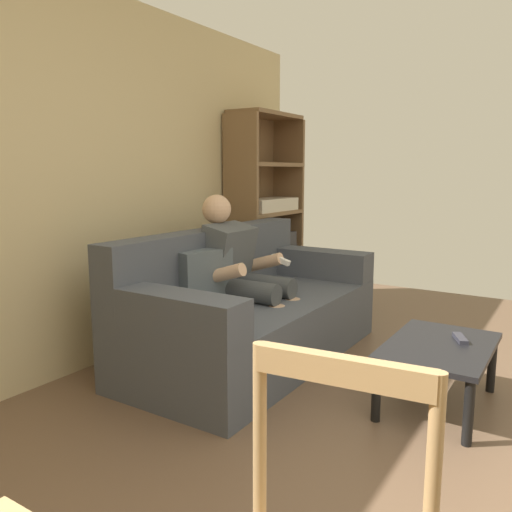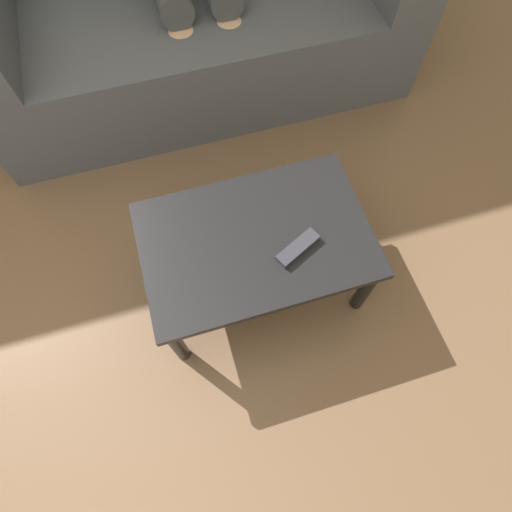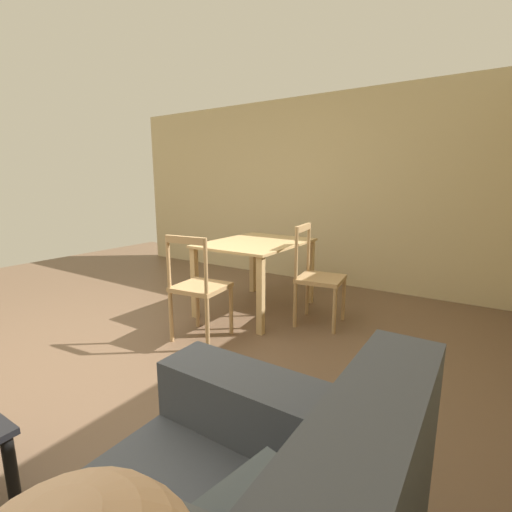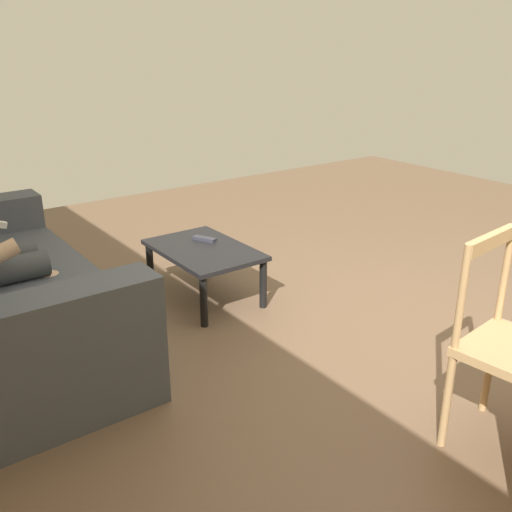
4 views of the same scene
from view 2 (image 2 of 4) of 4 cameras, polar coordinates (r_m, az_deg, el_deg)
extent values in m
cube|color=#474C56|center=(2.40, -8.08, 27.74)|extent=(2.05, 0.98, 0.44)
cylinder|color=#DBAD89|center=(2.21, -9.39, 23.81)|extent=(0.11, 0.11, 0.44)
cube|color=black|center=(2.28, -8.21, 19.12)|extent=(0.10, 0.24, 0.08)
cylinder|color=#DBAD89|center=(2.24, -3.39, 25.11)|extent=(0.11, 0.11, 0.44)
cube|color=black|center=(2.30, -2.57, 20.41)|extent=(0.10, 0.24, 0.08)
cube|color=black|center=(1.45, 0.00, 2.24)|extent=(0.81, 0.54, 0.03)
cylinder|color=black|center=(1.54, -10.93, -11.91)|extent=(0.05, 0.05, 0.34)
cylinder|color=black|center=(1.63, 14.94, -4.44)|extent=(0.05, 0.05, 0.34)
cylinder|color=black|center=(1.72, -14.08, 2.71)|extent=(0.05, 0.05, 0.34)
cylinder|color=black|center=(1.80, 9.20, 8.69)|extent=(0.05, 0.05, 0.34)
cube|color=#2D2D38|center=(1.42, 5.84, 1.15)|extent=(0.17, 0.12, 0.02)
camera|label=1|loc=(2.70, -90.78, -17.15)|focal=35.87mm
camera|label=3|loc=(2.53, -15.42, 57.38)|focal=25.38mm
camera|label=4|loc=(3.86, -79.91, 21.63)|focal=39.92mm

